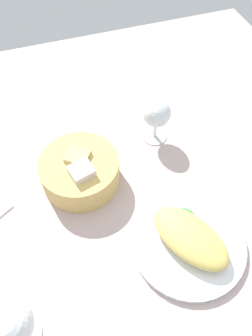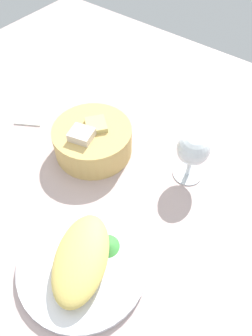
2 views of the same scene
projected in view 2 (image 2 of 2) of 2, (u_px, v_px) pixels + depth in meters
ground_plane at (76, 192)px, 70.96cm from camera, size 140.00×140.00×2.00cm
plate at (83, 264)px, 58.80cm from camera, size 24.13×24.13×1.40cm
omelette at (81, 258)px, 56.59cm from camera, size 20.15×16.73×4.27cm
lettuce_garnish at (107, 245)px, 59.86cm from camera, size 4.85×4.85×1.17cm
bread_basket at (93, 140)px, 74.47cm from camera, size 18.36×18.36×9.09cm
wine_glass_near at (193, 151)px, 66.62cm from camera, size 7.07×7.07×12.17cm
folded_napkin at (33, 110)px, 86.09cm from camera, size 13.03×11.67×0.80cm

